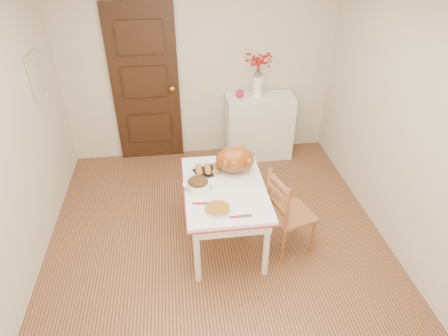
{
  "coord_description": "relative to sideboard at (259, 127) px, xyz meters",
  "views": [
    {
      "loc": [
        -0.33,
        -2.85,
        2.9
      ],
      "look_at": [
        0.08,
        0.19,
        0.87
      ],
      "focal_mm": 31.19,
      "sensor_mm": 36.0,
      "label": 1
    }
  ],
  "objects": [
    {
      "name": "drinking_glass",
      "position": [
        -0.66,
        -1.15,
        0.3
      ],
      "size": [
        0.07,
        0.07,
        0.1
      ],
      "primitive_type": "cylinder",
      "rotation": [
        0.0,
        0.0,
        -0.11
      ],
      "color": "white",
      "rests_on": "kitchen_table"
    },
    {
      "name": "kitchen_table",
      "position": [
        -0.69,
        -1.64,
        -0.1
      ],
      "size": [
        0.79,
        1.16,
        0.69
      ],
      "primitive_type": null,
      "color": "white",
      "rests_on": "floor"
    },
    {
      "name": "carving_knife",
      "position": [
        -0.88,
        -1.89,
        0.26
      ],
      "size": [
        0.28,
        0.1,
        0.01
      ],
      "primitive_type": null,
      "rotation": [
        0.0,
        0.0,
        -0.14
      ],
      "color": "silver",
      "rests_on": "kitchen_table"
    },
    {
      "name": "door_back",
      "position": [
        -1.47,
        0.19,
        0.59
      ],
      "size": [
        0.85,
        0.06,
        2.06
      ],
      "primitive_type": "cube",
      "color": "black",
      "rests_on": "ground"
    },
    {
      "name": "floor",
      "position": [
        -0.77,
        -1.78,
        -0.44
      ],
      "size": [
        3.5,
        4.0,
        0.0
      ],
      "primitive_type": "cube",
      "color": "#452918",
      "rests_on": "ground"
    },
    {
      "name": "chair_oak",
      "position": [
        -0.06,
        -1.82,
        0.0
      ],
      "size": [
        0.49,
        0.49,
        0.89
      ],
      "primitive_type": null,
      "rotation": [
        0.0,
        0.0,
        1.84
      ],
      "color": "brown",
      "rests_on": "floor"
    },
    {
      "name": "pie_server",
      "position": [
        -0.62,
        -2.1,
        0.26
      ],
      "size": [
        0.2,
        0.06,
        0.01
      ],
      "primitive_type": null,
      "rotation": [
        0.0,
        0.0,
        0.01
      ],
      "color": "silver",
      "rests_on": "kitchen_table"
    },
    {
      "name": "photo_board",
      "position": [
        -2.5,
        -0.58,
        1.06
      ],
      "size": [
        0.03,
        0.35,
        0.45
      ],
      "primitive_type": "cube",
      "color": "beige",
      "rests_on": "ground"
    },
    {
      "name": "apple",
      "position": [
        -0.28,
        0.0,
        0.5
      ],
      "size": [
        0.11,
        0.11,
        0.11
      ],
      "primitive_type": "sphere",
      "color": "#AF1D26",
      "rests_on": "sideboard"
    },
    {
      "name": "shaker_pair",
      "position": [
        -0.38,
        -1.24,
        0.3
      ],
      "size": [
        0.1,
        0.04,
        0.1
      ],
      "primitive_type": null,
      "rotation": [
        0.0,
        0.0,
        -0.03
      ],
      "color": "white",
      "rests_on": "kitchen_table"
    },
    {
      "name": "turkey_platter",
      "position": [
        -0.56,
        -1.41,
        0.39
      ],
      "size": [
        0.47,
        0.39,
        0.28
      ],
      "primitive_type": null,
      "rotation": [
        0.0,
        0.0,
        0.08
      ],
      "color": "#954815",
      "rests_on": "kitchen_table"
    },
    {
      "name": "sideboard",
      "position": [
        0.0,
        0.0,
        0.0
      ],
      "size": [
        0.89,
        0.39,
        0.89
      ],
      "primitive_type": "cube",
      "color": "silver",
      "rests_on": "floor"
    },
    {
      "name": "berry_vase",
      "position": [
        -0.05,
        0.0,
        0.72
      ],
      "size": [
        0.29,
        0.29,
        0.56
      ],
      "primitive_type": null,
      "color": "white",
      "rests_on": "sideboard"
    },
    {
      "name": "rolls_tray",
      "position": [
        -0.83,
        -1.38,
        0.28
      ],
      "size": [
        0.3,
        0.27,
        0.07
      ],
      "primitive_type": null,
      "rotation": [
        0.0,
        0.0,
        0.34
      ],
      "color": "#B66F35",
      "rests_on": "kitchen_table"
    },
    {
      "name": "wall_left",
      "position": [
        -2.52,
        -1.78,
        0.81
      ],
      "size": [
        0.0,
        4.0,
        2.5
      ],
      "primitive_type": "cube",
      "color": "beige",
      "rests_on": "ground"
    },
    {
      "name": "stuffing_dish",
      "position": [
        -0.95,
        -1.64,
        0.3
      ],
      "size": [
        0.34,
        0.3,
        0.11
      ],
      "primitive_type": null,
      "rotation": [
        0.0,
        0.0,
        -0.3
      ],
      "color": "#4C2B12",
      "rests_on": "kitchen_table"
    },
    {
      "name": "pumpkin_pie",
      "position": [
        -0.8,
        -1.99,
        0.27
      ],
      "size": [
        0.3,
        0.3,
        0.05
      ],
      "primitive_type": "cylinder",
      "rotation": [
        0.0,
        0.0,
        -0.38
      ],
      "color": "#925417",
      "rests_on": "kitchen_table"
    },
    {
      "name": "wall_right",
      "position": [
        0.98,
        -1.78,
        0.81
      ],
      "size": [
        0.0,
        4.0,
        2.5
      ],
      "primitive_type": "cube",
      "color": "beige",
      "rests_on": "ground"
    },
    {
      "name": "wall_back",
      "position": [
        -0.77,
        0.22,
        0.81
      ],
      "size": [
        3.5,
        0.0,
        2.5
      ],
      "primitive_type": "cube",
      "color": "beige",
      "rests_on": "ground"
    }
  ]
}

